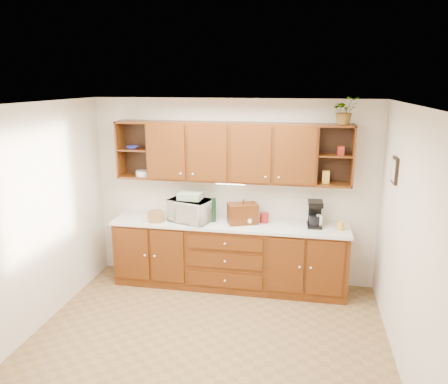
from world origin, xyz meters
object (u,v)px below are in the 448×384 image
at_px(bread_box, 243,214).
at_px(microwave, 190,210).
at_px(potted_plant, 345,111).
at_px(coffee_maker, 315,214).

bearing_deg(bread_box, microwave, 161.46).
distance_m(microwave, potted_plant, 2.41).
relative_size(coffee_maker, potted_plant, 1.02).
bearing_deg(bread_box, coffee_maker, -19.05).
xyz_separation_m(microwave, potted_plant, (1.98, 0.11, 1.37)).
bearing_deg(microwave, bread_box, 21.84).
height_order(bread_box, potted_plant, potted_plant).
bearing_deg(microwave, coffee_maker, 21.55).
xyz_separation_m(coffee_maker, potted_plant, (0.30, 0.02, 1.35)).
relative_size(microwave, bread_box, 1.44).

